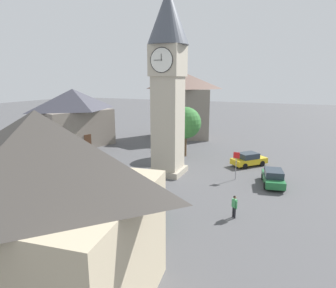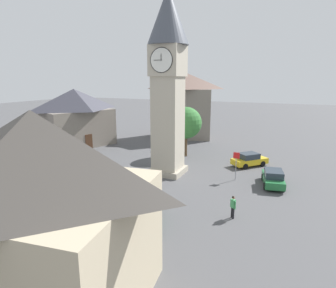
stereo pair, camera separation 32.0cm
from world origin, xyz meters
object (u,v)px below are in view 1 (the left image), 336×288
tree (185,123)px  building_shop_left (184,105)px  pedestrian (234,205)px  building_corner_back (45,211)px  car_blue_kerb (249,159)px  building_terrace_right (74,117)px  clock_tower (168,69)px  car_red_corner (273,177)px  road_sign (236,161)px  car_white_side (146,212)px  car_silver_kerb (78,157)px

tree → building_shop_left: (4.56, -11.56, 1.17)m
pedestrian → building_corner_back: 13.12m
car_blue_kerb → building_shop_left: 18.59m
car_blue_kerb → building_corner_back: (4.92, 24.69, 3.63)m
tree → building_terrace_right: 17.17m
clock_tower → building_terrace_right: size_ratio=1.53×
car_red_corner → building_corner_back: 21.13m
car_red_corner → pedestrian: 8.27m
pedestrian → building_terrace_right: size_ratio=0.14×
clock_tower → car_red_corner: bearing=-176.1°
road_sign → tree: bearing=-39.7°
car_red_corner → building_corner_back: bearing=67.6°
car_red_corner → building_shop_left: building_shop_left is taller
car_white_side → building_shop_left: size_ratio=0.41×
car_silver_kerb → building_corner_back: 22.86m
car_silver_kerb → building_terrace_right: building_terrace_right is taller
clock_tower → road_sign: bearing=-173.2°
clock_tower → car_silver_kerb: bearing=3.7°
car_white_side → building_terrace_right: 27.05m
car_silver_kerb → building_corner_back: size_ratio=0.44×
pedestrian → building_shop_left: bearing=-62.3°
pedestrian → building_terrace_right: (26.30, -13.72, 3.27)m
car_white_side → road_sign: road_sign is taller
building_corner_back → car_blue_kerb: bearing=-101.3°
clock_tower → car_red_corner: size_ratio=4.19×
tree → clock_tower: bearing=96.2°
road_sign → building_shop_left: bearing=-55.6°
car_blue_kerb → car_red_corner: size_ratio=0.96×
car_white_side → tree: tree is taller
clock_tower → car_red_corner: clock_tower is taller
building_terrace_right → building_corner_back: 32.27m
car_silver_kerb → building_terrace_right: size_ratio=0.36×
car_silver_kerb → car_blue_kerb: bearing=-159.9°
clock_tower → car_red_corner: 14.41m
pedestrian → clock_tower: bearing=-41.1°
building_terrace_right → road_sign: 25.60m
car_blue_kerb → building_corner_back: size_ratio=0.43×
building_corner_back → building_shop_left: bearing=-78.1°
clock_tower → building_shop_left: (5.35, -18.80, -5.17)m
car_silver_kerb → car_red_corner: size_ratio=0.98×
building_shop_left → building_terrace_right: building_shop_left is taller
car_white_side → pedestrian: size_ratio=2.64×
car_red_corner → tree: bearing=-30.2°
pedestrian → building_shop_left: building_shop_left is taller
car_red_corner → building_terrace_right: building_terrace_right is taller
tree → building_terrace_right: (17.15, 0.81, -0.05)m
car_silver_kerb → building_shop_left: building_shop_left is taller
pedestrian → building_terrace_right: bearing=-27.5°
car_white_side → pedestrian: 6.28m
clock_tower → car_blue_kerb: bearing=-140.4°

